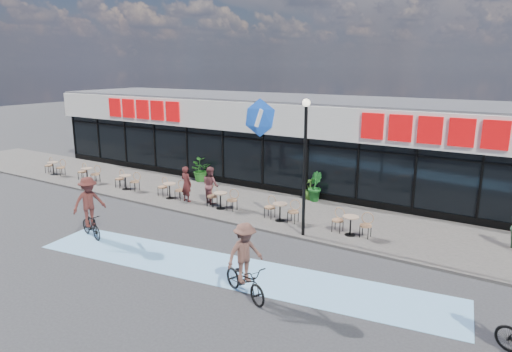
{
  "coord_description": "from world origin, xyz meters",
  "views": [
    {
      "loc": [
        11.8,
        -12.28,
        6.35
      ],
      "look_at": [
        1.8,
        3.5,
        1.76
      ],
      "focal_mm": 32.0,
      "sensor_mm": 36.0,
      "label": 1
    }
  ],
  "objects_px": {
    "patron_left": "(186,184)",
    "patron_right": "(211,185)",
    "potted_plant_left": "(199,170)",
    "cyclist_a": "(245,267)",
    "bistro_set_0": "(55,166)",
    "potted_plant_right": "(314,187)",
    "lamp_post": "(305,156)",
    "potted_plant_mid": "(310,189)"
  },
  "relations": [
    {
      "from": "lamp_post",
      "to": "potted_plant_left",
      "type": "distance_m",
      "value": 9.81
    },
    {
      "from": "lamp_post",
      "to": "potted_plant_mid",
      "type": "xyz_separation_m",
      "value": [
        -1.82,
        4.37,
        -2.49
      ]
    },
    {
      "from": "potted_plant_left",
      "to": "potted_plant_mid",
      "type": "distance_m",
      "value": 6.67
    },
    {
      "from": "potted_plant_left",
      "to": "patron_left",
      "type": "bearing_deg",
      "value": -59.68
    },
    {
      "from": "lamp_post",
      "to": "potted_plant_right",
      "type": "height_order",
      "value": "lamp_post"
    },
    {
      "from": "cyclist_a",
      "to": "lamp_post",
      "type": "bearing_deg",
      "value": 97.68
    },
    {
      "from": "cyclist_a",
      "to": "potted_plant_right",
      "type": "bearing_deg",
      "value": 103.64
    },
    {
      "from": "potted_plant_right",
      "to": "bistro_set_0",
      "type": "bearing_deg",
      "value": -167.76
    },
    {
      "from": "potted_plant_left",
      "to": "potted_plant_right",
      "type": "xyz_separation_m",
      "value": [
        6.92,
        0.01,
        0.05
      ]
    },
    {
      "from": "potted_plant_left",
      "to": "patron_right",
      "type": "xyz_separation_m",
      "value": [
        3.03,
        -2.88,
        0.23
      ]
    },
    {
      "from": "bistro_set_0",
      "to": "potted_plant_mid",
      "type": "xyz_separation_m",
      "value": [
        14.84,
        3.34,
        0.07
      ]
    },
    {
      "from": "lamp_post",
      "to": "potted_plant_left",
      "type": "height_order",
      "value": "lamp_post"
    },
    {
      "from": "potted_plant_left",
      "to": "cyclist_a",
      "type": "bearing_deg",
      "value": -45.17
    },
    {
      "from": "potted_plant_mid",
      "to": "potted_plant_right",
      "type": "distance_m",
      "value": 0.3
    },
    {
      "from": "bistro_set_0",
      "to": "patron_right",
      "type": "relative_size",
      "value": 0.9
    },
    {
      "from": "lamp_post",
      "to": "potted_plant_left",
      "type": "bearing_deg",
      "value": 153.22
    },
    {
      "from": "potted_plant_right",
      "to": "cyclist_a",
      "type": "height_order",
      "value": "cyclist_a"
    },
    {
      "from": "lamp_post",
      "to": "potted_plant_mid",
      "type": "height_order",
      "value": "lamp_post"
    },
    {
      "from": "lamp_post",
      "to": "cyclist_a",
      "type": "distance_m",
      "value": 5.44
    },
    {
      "from": "potted_plant_left",
      "to": "cyclist_a",
      "type": "xyz_separation_m",
      "value": [
        9.15,
        -9.21,
        0.18
      ]
    },
    {
      "from": "bistro_set_0",
      "to": "cyclist_a",
      "type": "xyz_separation_m",
      "value": [
        17.32,
        -5.95,
        0.35
      ]
    },
    {
      "from": "lamp_post",
      "to": "bistro_set_0",
      "type": "height_order",
      "value": "lamp_post"
    },
    {
      "from": "bistro_set_0",
      "to": "potted_plant_mid",
      "type": "bearing_deg",
      "value": 12.7
    },
    {
      "from": "potted_plant_left",
      "to": "potted_plant_mid",
      "type": "bearing_deg",
      "value": 0.72
    },
    {
      "from": "lamp_post",
      "to": "potted_plant_left",
      "type": "xyz_separation_m",
      "value": [
        -8.49,
        4.29,
        -2.39
      ]
    },
    {
      "from": "patron_left",
      "to": "patron_right",
      "type": "bearing_deg",
      "value": -150.56
    },
    {
      "from": "bistro_set_0",
      "to": "potted_plant_left",
      "type": "bearing_deg",
      "value": 21.76
    },
    {
      "from": "patron_right",
      "to": "cyclist_a",
      "type": "bearing_deg",
      "value": 158.29
    },
    {
      "from": "potted_plant_right",
      "to": "potted_plant_left",
      "type": "bearing_deg",
      "value": -179.89
    },
    {
      "from": "potted_plant_mid",
      "to": "cyclist_a",
      "type": "distance_m",
      "value": 9.62
    },
    {
      "from": "potted_plant_right",
      "to": "patron_left",
      "type": "height_order",
      "value": "patron_left"
    },
    {
      "from": "patron_left",
      "to": "patron_right",
      "type": "xyz_separation_m",
      "value": [
        1.11,
        0.41,
        0.02
      ]
    },
    {
      "from": "bistro_set_0",
      "to": "potted_plant_left",
      "type": "height_order",
      "value": "potted_plant_left"
    },
    {
      "from": "potted_plant_right",
      "to": "patron_right",
      "type": "xyz_separation_m",
      "value": [
        -3.88,
        -2.89,
        0.18
      ]
    },
    {
      "from": "patron_left",
      "to": "cyclist_a",
      "type": "relative_size",
      "value": 0.77
    },
    {
      "from": "patron_left",
      "to": "patron_right",
      "type": "height_order",
      "value": "patron_right"
    },
    {
      "from": "potted_plant_left",
      "to": "patron_right",
      "type": "relative_size",
      "value": 0.74
    },
    {
      "from": "potted_plant_mid",
      "to": "patron_left",
      "type": "bearing_deg",
      "value": -144.65
    },
    {
      "from": "patron_right",
      "to": "cyclist_a",
      "type": "relative_size",
      "value": 0.79
    },
    {
      "from": "bistro_set_0",
      "to": "patron_left",
      "type": "relative_size",
      "value": 0.92
    },
    {
      "from": "bistro_set_0",
      "to": "potted_plant_left",
      "type": "xyz_separation_m",
      "value": [
        8.17,
        3.26,
        0.17
      ]
    },
    {
      "from": "potted_plant_left",
      "to": "potted_plant_right",
      "type": "height_order",
      "value": "potted_plant_right"
    }
  ]
}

